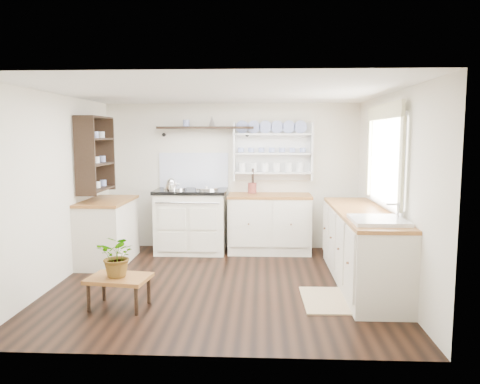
# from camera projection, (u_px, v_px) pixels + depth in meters

# --- Properties ---
(floor) EXTENTS (4.00, 3.80, 0.01)m
(floor) POSITION_uv_depth(u_px,v_px,m) (222.00, 284.00, 5.71)
(floor) COLOR black
(floor) RESTS_ON ground
(wall_back) EXTENTS (4.00, 0.02, 2.30)m
(wall_back) POSITION_uv_depth(u_px,v_px,m) (232.00, 176.00, 7.46)
(wall_back) COLOR silver
(wall_back) RESTS_ON ground
(wall_right) EXTENTS (0.02, 3.80, 2.30)m
(wall_right) POSITION_uv_depth(u_px,v_px,m) (391.00, 191.00, 5.48)
(wall_right) COLOR silver
(wall_right) RESTS_ON ground
(wall_left) EXTENTS (0.02, 3.80, 2.30)m
(wall_left) POSITION_uv_depth(u_px,v_px,m) (57.00, 189.00, 5.67)
(wall_left) COLOR silver
(wall_left) RESTS_ON ground
(ceiling) EXTENTS (4.00, 3.80, 0.01)m
(ceiling) POSITION_uv_depth(u_px,v_px,m) (221.00, 92.00, 5.44)
(ceiling) COLOR white
(ceiling) RESTS_ON wall_back
(window) EXTENTS (0.08, 1.55, 1.22)m
(window) POSITION_uv_depth(u_px,v_px,m) (385.00, 155.00, 5.58)
(window) COLOR white
(window) RESTS_ON wall_right
(aga_cooker) EXTENTS (1.09, 0.76, 1.01)m
(aga_cooker) POSITION_uv_depth(u_px,v_px,m) (191.00, 220.00, 7.24)
(aga_cooker) COLOR white
(aga_cooker) RESTS_ON floor
(back_cabinets) EXTENTS (1.27, 0.63, 0.90)m
(back_cabinets) POSITION_uv_depth(u_px,v_px,m) (269.00, 223.00, 7.22)
(back_cabinets) COLOR beige
(back_cabinets) RESTS_ON floor
(right_cabinets) EXTENTS (0.62, 2.43, 0.90)m
(right_cabinets) POSITION_uv_depth(u_px,v_px,m) (362.00, 246.00, 5.68)
(right_cabinets) COLOR beige
(right_cabinets) RESTS_ON floor
(belfast_sink) EXTENTS (0.55, 0.60, 0.45)m
(belfast_sink) POSITION_uv_depth(u_px,v_px,m) (378.00, 232.00, 4.89)
(belfast_sink) COLOR white
(belfast_sink) RESTS_ON right_cabinets
(left_cabinets) EXTENTS (0.62, 1.13, 0.90)m
(left_cabinets) POSITION_uv_depth(u_px,v_px,m) (108.00, 230.00, 6.63)
(left_cabinets) COLOR beige
(left_cabinets) RESTS_ON floor
(plate_rack) EXTENTS (1.20, 0.22, 0.90)m
(plate_rack) POSITION_uv_depth(u_px,v_px,m) (273.00, 151.00, 7.34)
(plate_rack) COLOR white
(plate_rack) RESTS_ON wall_back
(high_shelf) EXTENTS (1.50, 0.29, 0.16)m
(high_shelf) POSITION_uv_depth(u_px,v_px,m) (206.00, 128.00, 7.26)
(high_shelf) COLOR black
(high_shelf) RESTS_ON wall_back
(left_shelving) EXTENTS (0.28, 0.80, 1.05)m
(left_shelving) POSITION_uv_depth(u_px,v_px,m) (95.00, 154.00, 6.51)
(left_shelving) COLOR black
(left_shelving) RESTS_ON wall_left
(kettle) EXTENTS (0.18, 0.18, 0.22)m
(kettle) POSITION_uv_depth(u_px,v_px,m) (171.00, 186.00, 7.07)
(kettle) COLOR silver
(kettle) RESTS_ON aga_cooker
(utensil_crock) EXTENTS (0.13, 0.13, 0.16)m
(utensil_crock) POSITION_uv_depth(u_px,v_px,m) (252.00, 188.00, 7.24)
(utensil_crock) COLOR brown
(utensil_crock) RESTS_ON back_cabinets
(center_table) EXTENTS (0.67, 0.52, 0.34)m
(center_table) POSITION_uv_depth(u_px,v_px,m) (119.00, 281.00, 4.89)
(center_table) COLOR brown
(center_table) RESTS_ON floor
(potted_plant) EXTENTS (0.46, 0.42, 0.45)m
(potted_plant) POSITION_uv_depth(u_px,v_px,m) (118.00, 256.00, 4.85)
(potted_plant) COLOR #3F7233
(potted_plant) RESTS_ON center_table
(floor_rug) EXTENTS (0.57, 0.86, 0.02)m
(floor_rug) POSITION_uv_depth(u_px,v_px,m) (328.00, 300.00, 5.12)
(floor_rug) COLOR #8A7150
(floor_rug) RESTS_ON floor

